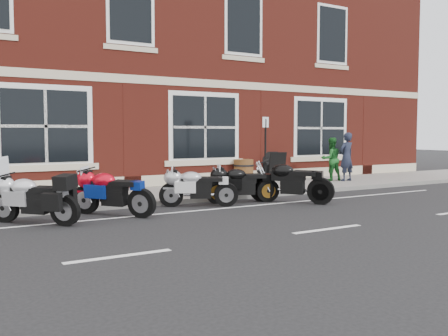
{
  "coord_description": "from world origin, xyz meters",
  "views": [
    {
      "loc": [
        -6.32,
        -9.87,
        1.78
      ],
      "look_at": [
        0.5,
        1.6,
        0.84
      ],
      "focal_mm": 40.0,
      "sensor_mm": 36.0,
      "label": 1
    }
  ],
  "objects_px": {
    "moto_touring_silver": "(32,197)",
    "moto_sport_black": "(241,183)",
    "moto_sport_red": "(112,191)",
    "a_board_sign": "(274,166)",
    "moto_sport_silver": "(197,186)",
    "barrel_planter": "(244,171)",
    "moto_naked_black": "(289,181)",
    "pedestrian_left": "(346,157)",
    "pedestrian_right": "(331,159)",
    "parking_sign": "(265,148)"
  },
  "relations": [
    {
      "from": "moto_touring_silver",
      "to": "moto_sport_black",
      "type": "bearing_deg",
      "value": -38.17
    },
    {
      "from": "moto_sport_red",
      "to": "a_board_sign",
      "type": "distance_m",
      "value": 7.93
    },
    {
      "from": "moto_sport_silver",
      "to": "barrel_planter",
      "type": "height_order",
      "value": "barrel_planter"
    },
    {
      "from": "moto_touring_silver",
      "to": "moto_sport_red",
      "type": "xyz_separation_m",
      "value": [
        1.66,
        0.16,
        -0.0
      ]
    },
    {
      "from": "moto_sport_silver",
      "to": "moto_naked_black",
      "type": "relative_size",
      "value": 0.94
    },
    {
      "from": "moto_sport_black",
      "to": "pedestrian_left",
      "type": "height_order",
      "value": "pedestrian_left"
    },
    {
      "from": "pedestrian_right",
      "to": "parking_sign",
      "type": "bearing_deg",
      "value": 31.68
    },
    {
      "from": "a_board_sign",
      "to": "barrel_planter",
      "type": "relative_size",
      "value": 1.31
    },
    {
      "from": "moto_naked_black",
      "to": "a_board_sign",
      "type": "distance_m",
      "value": 4.75
    },
    {
      "from": "moto_touring_silver",
      "to": "moto_sport_red",
      "type": "distance_m",
      "value": 1.67
    },
    {
      "from": "moto_sport_black",
      "to": "moto_naked_black",
      "type": "bearing_deg",
      "value": -104.18
    },
    {
      "from": "pedestrian_left",
      "to": "pedestrian_right",
      "type": "height_order",
      "value": "pedestrian_left"
    },
    {
      "from": "moto_touring_silver",
      "to": "a_board_sign",
      "type": "height_order",
      "value": "moto_touring_silver"
    },
    {
      "from": "moto_sport_red",
      "to": "moto_touring_silver",
      "type": "bearing_deg",
      "value": 148.99
    },
    {
      "from": "a_board_sign",
      "to": "moto_sport_red",
      "type": "bearing_deg",
      "value": -140.55
    },
    {
      "from": "moto_sport_red",
      "to": "moto_sport_silver",
      "type": "xyz_separation_m",
      "value": [
        2.19,
        0.23,
        -0.04
      ]
    },
    {
      "from": "moto_sport_red",
      "to": "moto_sport_silver",
      "type": "relative_size",
      "value": 0.99
    },
    {
      "from": "moto_sport_red",
      "to": "moto_naked_black",
      "type": "xyz_separation_m",
      "value": [
        4.53,
        -0.38,
        0.04
      ]
    },
    {
      "from": "moto_sport_red",
      "to": "moto_sport_black",
      "type": "relative_size",
      "value": 0.91
    },
    {
      "from": "barrel_planter",
      "to": "parking_sign",
      "type": "xyz_separation_m",
      "value": [
        -0.72,
        -2.28,
        0.84
      ]
    },
    {
      "from": "pedestrian_left",
      "to": "moto_sport_red",
      "type": "bearing_deg",
      "value": 8.58
    },
    {
      "from": "moto_sport_red",
      "to": "moto_naked_black",
      "type": "distance_m",
      "value": 4.54
    },
    {
      "from": "pedestrian_left",
      "to": "a_board_sign",
      "type": "bearing_deg",
      "value": -39.09
    },
    {
      "from": "moto_touring_silver",
      "to": "barrel_planter",
      "type": "distance_m",
      "value": 8.39
    },
    {
      "from": "moto_touring_silver",
      "to": "moto_sport_red",
      "type": "relative_size",
      "value": 0.89
    },
    {
      "from": "moto_sport_silver",
      "to": "moto_naked_black",
      "type": "xyz_separation_m",
      "value": [
        2.34,
        -0.61,
        0.08
      ]
    },
    {
      "from": "pedestrian_right",
      "to": "a_board_sign",
      "type": "relative_size",
      "value": 1.49
    },
    {
      "from": "moto_sport_black",
      "to": "barrel_planter",
      "type": "height_order",
      "value": "barrel_planter"
    },
    {
      "from": "moto_sport_black",
      "to": "moto_naked_black",
      "type": "relative_size",
      "value": 1.03
    },
    {
      "from": "moto_naked_black",
      "to": "barrel_planter",
      "type": "xyz_separation_m",
      "value": [
        1.26,
        4.08,
        -0.06
      ]
    },
    {
      "from": "moto_naked_black",
      "to": "moto_sport_silver",
      "type": "bearing_deg",
      "value": 128.31
    },
    {
      "from": "a_board_sign",
      "to": "moto_sport_silver",
      "type": "bearing_deg",
      "value": -132.77
    },
    {
      "from": "pedestrian_right",
      "to": "a_board_sign",
      "type": "distance_m",
      "value": 2.01
    },
    {
      "from": "moto_touring_silver",
      "to": "moto_sport_black",
      "type": "relative_size",
      "value": 0.81
    },
    {
      "from": "pedestrian_right",
      "to": "moto_sport_silver",
      "type": "bearing_deg",
      "value": 33.63
    },
    {
      "from": "pedestrian_left",
      "to": "barrel_planter",
      "type": "relative_size",
      "value": 2.17
    },
    {
      "from": "moto_sport_red",
      "to": "pedestrian_left",
      "type": "xyz_separation_m",
      "value": [
        9.11,
        2.27,
        0.43
      ]
    },
    {
      "from": "moto_sport_silver",
      "to": "parking_sign",
      "type": "height_order",
      "value": "parking_sign"
    },
    {
      "from": "moto_sport_black",
      "to": "a_board_sign",
      "type": "height_order",
      "value": "a_board_sign"
    },
    {
      "from": "moto_sport_silver",
      "to": "moto_naked_black",
      "type": "height_order",
      "value": "moto_naked_black"
    },
    {
      "from": "pedestrian_right",
      "to": "a_board_sign",
      "type": "bearing_deg",
      "value": -17.29
    },
    {
      "from": "moto_naked_black",
      "to": "parking_sign",
      "type": "height_order",
      "value": "parking_sign"
    },
    {
      "from": "pedestrian_right",
      "to": "moto_sport_red",
      "type": "bearing_deg",
      "value": 30.28
    },
    {
      "from": "moto_naked_black",
      "to": "moto_touring_silver",
      "type": "bearing_deg",
      "value": 140.97
    },
    {
      "from": "moto_sport_black",
      "to": "moto_sport_silver",
      "type": "height_order",
      "value": "moto_sport_black"
    },
    {
      "from": "moto_sport_silver",
      "to": "barrel_planter",
      "type": "distance_m",
      "value": 4.99
    },
    {
      "from": "moto_naked_black",
      "to": "pedestrian_left",
      "type": "height_order",
      "value": "pedestrian_left"
    },
    {
      "from": "moto_touring_silver",
      "to": "moto_naked_black",
      "type": "distance_m",
      "value": 6.19
    },
    {
      "from": "moto_naked_black",
      "to": "a_board_sign",
      "type": "bearing_deg",
      "value": 21.12
    },
    {
      "from": "moto_sport_black",
      "to": "pedestrian_right",
      "type": "bearing_deg",
      "value": -48.97
    }
  ]
}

